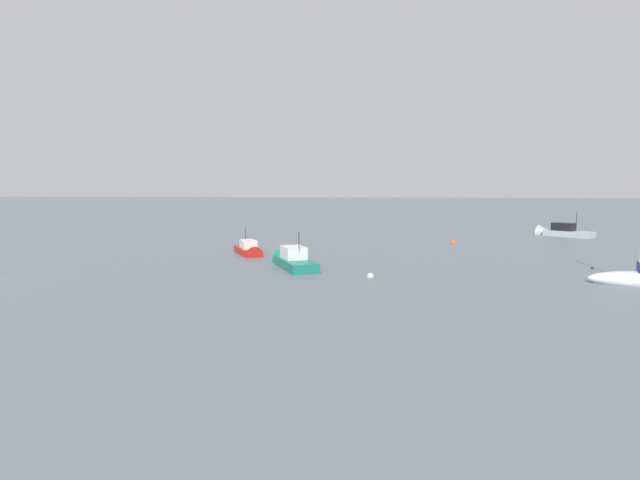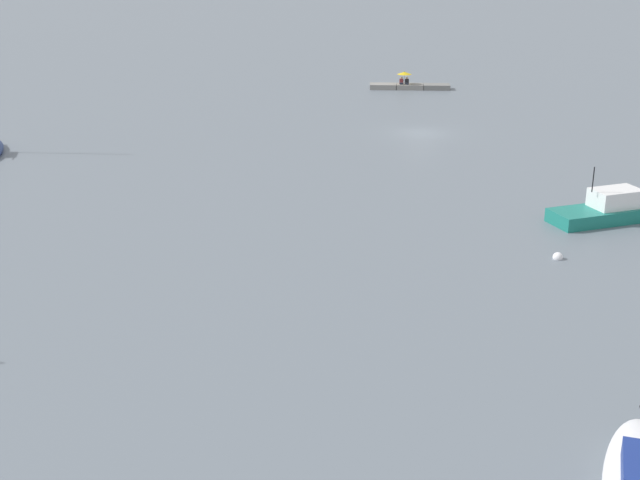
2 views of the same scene
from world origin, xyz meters
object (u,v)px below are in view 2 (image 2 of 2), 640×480
object	(u,v)px
person_seated_maroon_right	(401,82)
motorboat_teal_near	(620,212)
person_seated_dark_left	(407,82)
umbrella_open_yellow	(404,73)
mooring_buoy_near	(558,257)

from	to	relation	value
person_seated_maroon_right	motorboat_teal_near	world-z (taller)	motorboat_teal_near
motorboat_teal_near	person_seated_maroon_right	bearing A→B (deg)	171.40
person_seated_dark_left	motorboat_teal_near	distance (m)	43.28
person_seated_dark_left	motorboat_teal_near	size ratio (longest dim) A/B	0.10
person_seated_dark_left	umbrella_open_yellow	bearing A→B (deg)	-4.06
motorboat_teal_near	mooring_buoy_near	world-z (taller)	motorboat_teal_near
motorboat_teal_near	mooring_buoy_near	distance (m)	8.16
person_seated_dark_left	person_seated_maroon_right	world-z (taller)	same
motorboat_teal_near	mooring_buoy_near	size ratio (longest dim) A/B	14.82
umbrella_open_yellow	motorboat_teal_near	size ratio (longest dim) A/B	0.20
umbrella_open_yellow	motorboat_teal_near	distance (m)	43.38
person_seated_maroon_right	umbrella_open_yellow	bearing A→B (deg)	171.26
person_seated_maroon_right	motorboat_teal_near	size ratio (longest dim) A/B	0.10
person_seated_dark_left	mooring_buoy_near	bearing A→B (deg)	95.90
umbrella_open_yellow	mooring_buoy_near	world-z (taller)	umbrella_open_yellow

